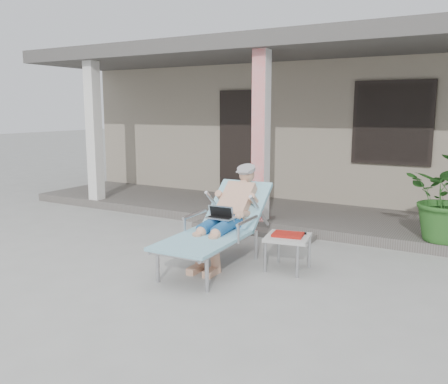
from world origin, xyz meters
The scene contains 7 objects.
ground centered at (0.00, 0.00, 0.00)m, with size 60.00×60.00×0.00m, color #9E9E99.
house centered at (0.00, 6.50, 1.67)m, with size 10.40×5.40×3.30m.
porch_deck centered at (0.00, 3.00, 0.07)m, with size 10.00×2.00×0.15m, color #605B56.
porch_overhang centered at (0.00, 2.95, 2.79)m, with size 10.00×2.30×2.85m.
porch_step centered at (0.00, 1.85, 0.04)m, with size 2.00×0.30×0.07m, color #605B56.
lounger centered at (0.32, 0.40, 0.77)m, with size 0.78×1.94×1.25m.
side_table centered at (1.12, 0.54, 0.38)m, with size 0.58×0.58×0.45m.
Camera 1 is at (3.13, -4.50, 1.88)m, focal length 38.00 mm.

